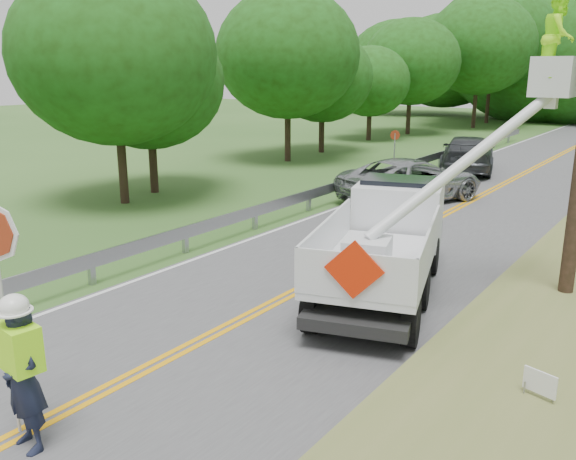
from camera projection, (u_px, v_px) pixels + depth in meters
The scene contains 10 objects.
ground at pixel (38, 426), 8.32m from camera, with size 140.00×140.00×0.00m, color #2E581F.
road at pixel (431, 222), 19.33m from camera, with size 7.20×96.00×0.03m.
guardrail at pixel (339, 187), 22.15m from camera, with size 0.18×48.00×0.77m.
treeline_left at pixel (406, 50), 39.48m from camera, with size 10.45×58.45×11.87m.
flagger at pixel (21, 367), 7.54m from camera, with size 1.21×0.56×3.22m.
bucket_truck at pixel (403, 222), 13.45m from camera, with size 4.96×6.54×6.21m.
suv_silver at pixel (411, 180), 22.09m from camera, with size 2.64×5.73×1.59m, color #A1A5A8.
suv_darkgrey at pixel (468, 154), 28.49m from camera, with size 2.35×5.78×1.68m, color #383C40.
stop_sign_permanent at pixel (394, 147), 26.85m from camera, with size 0.45×0.09×2.13m.
yard_sign at pixel (540, 384), 8.42m from camera, with size 0.48×0.16×0.71m.
Camera 1 is at (7.08, -3.94, 4.82)m, focal length 37.32 mm.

